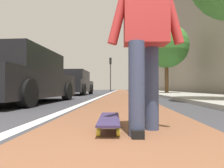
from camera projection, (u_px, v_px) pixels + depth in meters
ground_plane at (122, 96)px, 10.38m from camera, size 80.00×80.00×0.00m
bike_lane_paint at (122, 91)px, 24.36m from camera, size 56.00×1.82×0.00m
lane_stripe_white at (112, 92)px, 20.41m from camera, size 52.00×0.16×0.01m
sidewalk_curb at (158, 92)px, 18.19m from camera, size 52.00×3.20×0.11m
building_facade at (177, 40)px, 22.17m from camera, size 40.00×1.20×11.79m
skateboard at (109, 120)px, 1.96m from camera, size 0.85×0.23×0.11m
skater_person at (145, 32)px, 1.81m from camera, size 0.47×0.72×1.64m
parked_car_near at (22, 78)px, 5.41m from camera, size 4.30×2.03×1.47m
parked_car_mid at (73, 83)px, 12.08m from camera, size 4.22×2.02×1.50m
traffic_light at (110, 68)px, 24.53m from camera, size 0.33×0.28×4.27m
street_tree_mid at (166, 46)px, 13.09m from camera, size 2.94×2.94×4.73m
street_tree_far at (149, 65)px, 21.59m from camera, size 1.89×1.89×4.00m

